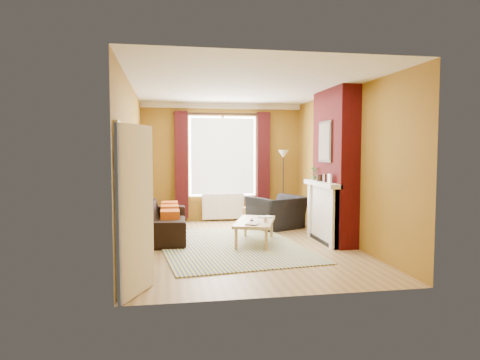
{
  "coord_description": "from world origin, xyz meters",
  "views": [
    {
      "loc": [
        -1.32,
        -7.43,
        1.7
      ],
      "look_at": [
        0.0,
        0.25,
        1.15
      ],
      "focal_mm": 32.0,
      "sensor_mm": 36.0,
      "label": 1
    }
  ],
  "objects_px": {
    "sofa": "(162,220)",
    "armchair": "(277,212)",
    "floor_lamp": "(283,165)",
    "wicker_stool": "(250,216)",
    "coffee_table": "(255,223)"
  },
  "relations": [
    {
      "from": "sofa",
      "to": "armchair",
      "type": "distance_m",
      "value": 2.51
    },
    {
      "from": "sofa",
      "to": "armchair",
      "type": "xyz_separation_m",
      "value": [
        2.45,
        0.52,
        0.01
      ]
    },
    {
      "from": "sofa",
      "to": "coffee_table",
      "type": "height_order",
      "value": "sofa"
    },
    {
      "from": "coffee_table",
      "to": "wicker_stool",
      "type": "xyz_separation_m",
      "value": [
        0.27,
        1.9,
        -0.18
      ]
    },
    {
      "from": "wicker_stool",
      "to": "floor_lamp",
      "type": "xyz_separation_m",
      "value": [
        0.87,
        0.32,
        1.14
      ]
    },
    {
      "from": "sofa",
      "to": "floor_lamp",
      "type": "bearing_deg",
      "value": -62.82
    },
    {
      "from": "armchair",
      "to": "floor_lamp",
      "type": "relative_size",
      "value": 0.63
    },
    {
      "from": "sofa",
      "to": "armchair",
      "type": "bearing_deg",
      "value": -76.06
    },
    {
      "from": "armchair",
      "to": "wicker_stool",
      "type": "xyz_separation_m",
      "value": [
        -0.52,
        0.48,
        -0.15
      ]
    },
    {
      "from": "sofa",
      "to": "wicker_stool",
      "type": "relative_size",
      "value": 5.59
    },
    {
      "from": "sofa",
      "to": "armchair",
      "type": "height_order",
      "value": "armchair"
    },
    {
      "from": "wicker_stool",
      "to": "coffee_table",
      "type": "bearing_deg",
      "value": -98.14
    },
    {
      "from": "floor_lamp",
      "to": "wicker_stool",
      "type": "bearing_deg",
      "value": -159.76
    },
    {
      "from": "armchair",
      "to": "wicker_stool",
      "type": "relative_size",
      "value": 2.58
    },
    {
      "from": "sofa",
      "to": "coffee_table",
      "type": "relative_size",
      "value": 1.65
    }
  ]
}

